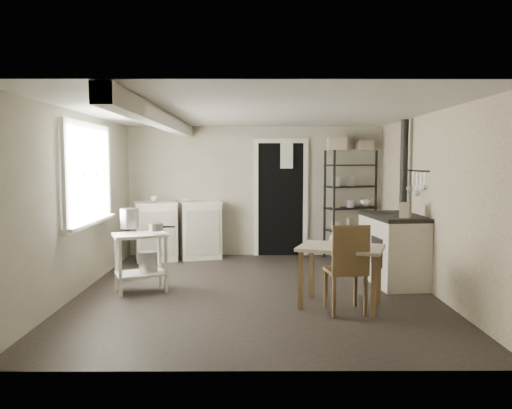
{
  "coord_description": "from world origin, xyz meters",
  "views": [
    {
      "loc": [
        -0.03,
        -6.36,
        1.67
      ],
      "look_at": [
        0.0,
        0.3,
        1.1
      ],
      "focal_mm": 35.0,
      "sensor_mm": 36.0,
      "label": 1
    }
  ],
  "objects_px": {
    "stove": "(395,251)",
    "work_table": "(341,275)",
    "flour_sack": "(341,247)",
    "shelf_rack": "(350,203)",
    "chair": "(345,269)",
    "prep_table": "(141,261)",
    "base_cabinets": "(178,232)",
    "stockpot": "(130,218)"
  },
  "relations": [
    {
      "from": "base_cabinets",
      "to": "chair",
      "type": "bearing_deg",
      "value": -68.65
    },
    {
      "from": "chair",
      "to": "base_cabinets",
      "type": "bearing_deg",
      "value": 120.71
    },
    {
      "from": "work_table",
      "to": "flour_sack",
      "type": "xyz_separation_m",
      "value": [
        0.47,
        2.7,
        -0.14
      ]
    },
    {
      "from": "stockpot",
      "to": "chair",
      "type": "bearing_deg",
      "value": -20.43
    },
    {
      "from": "prep_table",
      "to": "stockpot",
      "type": "bearing_deg",
      "value": 147.58
    },
    {
      "from": "chair",
      "to": "shelf_rack",
      "type": "bearing_deg",
      "value": 71.99
    },
    {
      "from": "shelf_rack",
      "to": "flour_sack",
      "type": "xyz_separation_m",
      "value": [
        -0.22,
        -0.33,
        -0.71
      ]
    },
    {
      "from": "chair",
      "to": "flour_sack",
      "type": "relative_size",
      "value": 1.91
    },
    {
      "from": "work_table",
      "to": "chair",
      "type": "relative_size",
      "value": 0.94
    },
    {
      "from": "work_table",
      "to": "base_cabinets",
      "type": "bearing_deg",
      "value": 128.37
    },
    {
      "from": "chair",
      "to": "stove",
      "type": "bearing_deg",
      "value": 49.0
    },
    {
      "from": "stove",
      "to": "flour_sack",
      "type": "bearing_deg",
      "value": 100.88
    },
    {
      "from": "base_cabinets",
      "to": "prep_table",
      "type": "bearing_deg",
      "value": -109.4
    },
    {
      "from": "shelf_rack",
      "to": "stove",
      "type": "height_order",
      "value": "shelf_rack"
    },
    {
      "from": "shelf_rack",
      "to": "work_table",
      "type": "xyz_separation_m",
      "value": [
        -0.69,
        -3.04,
        -0.57
      ]
    },
    {
      "from": "stove",
      "to": "work_table",
      "type": "bearing_deg",
      "value": -135.41
    },
    {
      "from": "stove",
      "to": "flour_sack",
      "type": "xyz_separation_m",
      "value": [
        -0.47,
        1.55,
        -0.2
      ]
    },
    {
      "from": "flour_sack",
      "to": "stove",
      "type": "bearing_deg",
      "value": -73.02
    },
    {
      "from": "shelf_rack",
      "to": "stove",
      "type": "relative_size",
      "value": 1.55
    },
    {
      "from": "base_cabinets",
      "to": "stove",
      "type": "distance_m",
      "value": 3.7
    },
    {
      "from": "work_table",
      "to": "flour_sack",
      "type": "height_order",
      "value": "work_table"
    },
    {
      "from": "stockpot",
      "to": "prep_table",
      "type": "bearing_deg",
      "value": -32.42
    },
    {
      "from": "stockpot",
      "to": "flour_sack",
      "type": "xyz_separation_m",
      "value": [
        3.08,
        1.9,
        -0.7
      ]
    },
    {
      "from": "stockpot",
      "to": "work_table",
      "type": "distance_m",
      "value": 2.79
    },
    {
      "from": "shelf_rack",
      "to": "base_cabinets",
      "type": "bearing_deg",
      "value": 160.13
    },
    {
      "from": "shelf_rack",
      "to": "chair",
      "type": "distance_m",
      "value": 3.32
    },
    {
      "from": "base_cabinets",
      "to": "chair",
      "type": "distance_m",
      "value": 3.87
    },
    {
      "from": "work_table",
      "to": "chair",
      "type": "distance_m",
      "value": 0.21
    },
    {
      "from": "stove",
      "to": "work_table",
      "type": "xyz_separation_m",
      "value": [
        -0.95,
        -1.16,
        -0.06
      ]
    },
    {
      "from": "base_cabinets",
      "to": "shelf_rack",
      "type": "relative_size",
      "value": 0.81
    },
    {
      "from": "base_cabinets",
      "to": "work_table",
      "type": "xyz_separation_m",
      "value": [
        2.31,
        -2.91,
        -0.08
      ]
    },
    {
      "from": "work_table",
      "to": "prep_table",
      "type": "bearing_deg",
      "value": 164.03
    },
    {
      "from": "chair",
      "to": "stockpot",
      "type": "bearing_deg",
      "value": 153.3
    },
    {
      "from": "stockpot",
      "to": "chair",
      "type": "xyz_separation_m",
      "value": [
        2.63,
        -0.98,
        -0.45
      ]
    },
    {
      "from": "stockpot",
      "to": "base_cabinets",
      "type": "height_order",
      "value": "stockpot"
    },
    {
      "from": "base_cabinets",
      "to": "work_table",
      "type": "height_order",
      "value": "base_cabinets"
    },
    {
      "from": "prep_table",
      "to": "stove",
      "type": "xyz_separation_m",
      "value": [
        3.4,
        0.45,
        0.04
      ]
    },
    {
      "from": "prep_table",
      "to": "stockpot",
      "type": "xyz_separation_m",
      "value": [
        -0.16,
        0.1,
        0.54
      ]
    },
    {
      "from": "chair",
      "to": "flour_sack",
      "type": "xyz_separation_m",
      "value": [
        0.45,
        2.88,
        -0.25
      ]
    },
    {
      "from": "prep_table",
      "to": "stockpot",
      "type": "distance_m",
      "value": 0.57
    },
    {
      "from": "stove",
      "to": "flour_sack",
      "type": "height_order",
      "value": "stove"
    },
    {
      "from": "prep_table",
      "to": "work_table",
      "type": "height_order",
      "value": "prep_table"
    }
  ]
}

